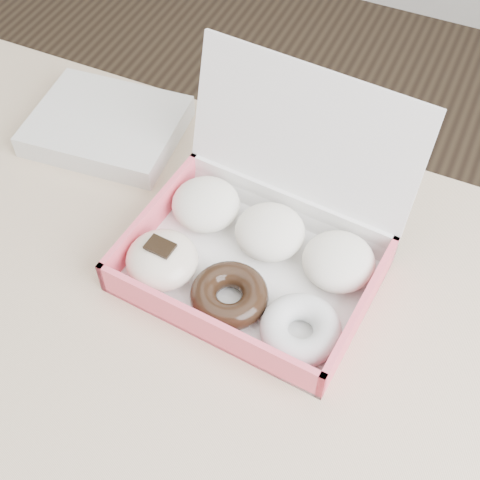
% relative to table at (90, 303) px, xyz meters
% --- Properties ---
extents(ground, '(4.00, 4.00, 0.00)m').
position_rel_table_xyz_m(ground, '(0.00, 0.00, -0.67)').
color(ground, black).
rests_on(ground, ground).
extents(table, '(1.20, 0.80, 0.75)m').
position_rel_table_xyz_m(table, '(0.00, 0.00, 0.00)').
color(table, tan).
rests_on(table, ground).
extents(donut_box, '(0.36, 0.33, 0.24)m').
position_rel_table_xyz_m(donut_box, '(0.22, 0.12, 0.12)').
color(donut_box, white).
rests_on(donut_box, table).
extents(newspapers, '(0.26, 0.21, 0.04)m').
position_rel_table_xyz_m(newspapers, '(-0.11, 0.26, 0.10)').
color(newspapers, white).
rests_on(newspapers, table).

